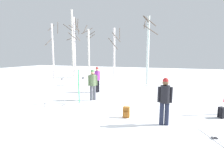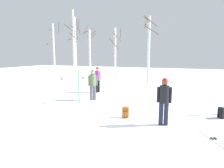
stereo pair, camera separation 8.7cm
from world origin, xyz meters
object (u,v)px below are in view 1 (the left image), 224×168
object	(u,v)px
backpack_0	(126,112)
birch_tree_1	(73,43)
person_0	(165,98)
birch_tree_3	(75,47)
backpack_1	(222,113)
ski_pair_lying_0	(215,139)
ski_poles_1	(63,91)
water_bottle_0	(45,106)
person_1	(93,83)
birch_tree_2	(89,51)
birch_tree_5	(148,49)
person_2	(97,78)
ski_pair_planted_0	(79,87)
birch_tree_4	(114,52)
ski_poles_0	(83,91)
birch_tree_0	(53,50)

from	to	relation	value
backpack_0	birch_tree_1	world-z (taller)	birch_tree_1
person_0	birch_tree_3	world-z (taller)	birch_tree_3
backpack_1	birch_tree_1	size ratio (longest dim) A/B	0.06
ski_pair_lying_0	ski_poles_1	size ratio (longest dim) A/B	1.12
water_bottle_0	birch_tree_1	xyz separation A→B (m)	(-5.75, 11.46, 3.68)
person_1	ski_poles_1	world-z (taller)	person_1
birch_tree_2	person_1	bearing A→B (deg)	-61.07
birch_tree_2	birch_tree_5	world-z (taller)	birch_tree_2
person_2	birch_tree_1	bearing A→B (deg)	132.14
ski_pair_planted_0	water_bottle_0	distance (m)	1.91
person_2	birch_tree_5	xyz separation A→B (m)	(2.41, 4.88, 2.05)
ski_pair_planted_0	birch_tree_3	bearing A→B (deg)	123.02
person_0	birch_tree_4	bearing A→B (deg)	117.45
person_2	backpack_1	xyz separation A→B (m)	(6.96, -2.96, -0.77)
birch_tree_2	birch_tree_3	bearing A→B (deg)	-84.58
birch_tree_1	birch_tree_3	bearing A→B (deg)	-51.15
ski_pair_lying_0	ski_poles_0	xyz separation A→B (m)	(-5.60, 1.90, 0.76)
person_1	backpack_1	bearing A→B (deg)	-7.74
birch_tree_1	person_0	bearing A→B (deg)	-45.97
person_2	water_bottle_0	xyz separation A→B (m)	(-0.60, -4.45, -0.86)
person_2	birch_tree_3	xyz separation A→B (m)	(-5.19, 5.58, 2.31)
ski_pair_lying_0	ski_poles_0	distance (m)	5.96
ski_poles_1	birch_tree_3	distance (m)	11.01
birch_tree_2	birch_tree_3	distance (m)	3.70
ski_pair_lying_0	backpack_0	size ratio (longest dim) A/B	3.60
person_0	person_1	bearing A→B (deg)	149.08
person_1	birch_tree_2	xyz separation A→B (m)	(-6.28, 11.37, 2.04)
water_bottle_0	birch_tree_0	distance (m)	12.29
water_bottle_0	ski_pair_planted_0	bearing A→B (deg)	56.09
person_1	birch_tree_3	xyz separation A→B (m)	(-5.93, 7.69, 2.31)
ski_poles_0	water_bottle_0	xyz separation A→B (m)	(-1.45, -1.06, -0.65)
ski_pair_lying_0	birch_tree_1	distance (m)	18.16
person_0	ski_poles_1	size ratio (longest dim) A/B	1.21
birch_tree_2	birch_tree_3	world-z (taller)	birch_tree_3
ski_pair_planted_0	ski_poles_1	xyz separation A→B (m)	(-0.42, -0.82, -0.13)
person_0	backpack_0	distance (m)	1.72
birch_tree_5	person_2	bearing A→B (deg)	-116.31
ski_pair_planted_0	birch_tree_3	size ratio (longest dim) A/B	0.28
person_1	person_0	bearing A→B (deg)	-30.92
ski_poles_1	backpack_1	xyz separation A→B (m)	(7.00, 0.85, -0.54)
ski_pair_lying_0	birch_tree_3	size ratio (longest dim) A/B	0.25
ski_poles_0	birch_tree_2	xyz separation A→B (m)	(-6.39, 12.64, 2.25)
ski_pair_planted_0	water_bottle_0	size ratio (longest dim) A/B	6.87
backpack_1	birch_tree_2	bearing A→B (deg)	135.66
person_1	birch_tree_0	xyz separation A→B (m)	(-8.37, 7.34, 2.01)
person_0	birch_tree_1	distance (m)	16.38
person_1	birch_tree_1	bearing A→B (deg)	127.83
birch_tree_4	person_1	bearing A→B (deg)	-75.54
birch_tree_0	birch_tree_1	size ratio (longest dim) A/B	0.79
person_0	person_1	distance (m)	4.81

